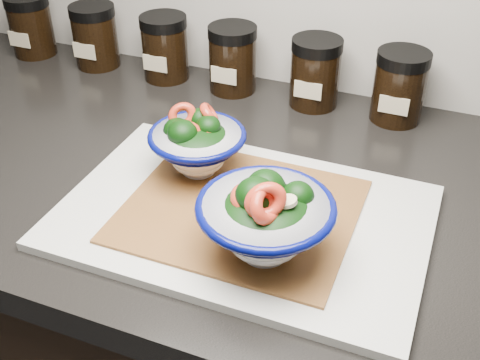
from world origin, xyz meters
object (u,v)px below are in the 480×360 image
at_px(bowl_right, 265,219).
at_px(spice_jar_e, 315,72).
at_px(spice_jar_b, 95,36).
at_px(spice_jar_c, 165,48).
at_px(cutting_board, 243,217).
at_px(bowl_left, 197,144).
at_px(spice_jar_d, 233,59).
at_px(spice_jar_f, 399,86).
at_px(spice_jar_a, 31,25).

xyz_separation_m(bowl_right, spice_jar_e, (-0.06, 0.39, -0.01)).
distance_m(spice_jar_b, spice_jar_c, 0.14).
xyz_separation_m(cutting_board, bowl_left, (-0.09, 0.06, 0.05)).
height_order(spice_jar_d, spice_jar_e, same).
xyz_separation_m(bowl_right, spice_jar_f, (0.08, 0.39, -0.01)).
height_order(bowl_left, spice_jar_d, bowl_left).
bearing_deg(spice_jar_a, spice_jar_c, 0.00).
distance_m(cutting_board, spice_jar_e, 0.33).
distance_m(bowl_right, spice_jar_e, 0.40).
bearing_deg(bowl_right, spice_jar_f, 78.47).
bearing_deg(spice_jar_b, spice_jar_e, 0.00).
xyz_separation_m(bowl_left, spice_jar_f, (0.22, 0.27, -0.00)).
xyz_separation_m(bowl_right, spice_jar_d, (-0.20, 0.39, -0.01)).
bearing_deg(spice_jar_b, cutting_board, -38.09).
height_order(spice_jar_c, spice_jar_f, same).
bearing_deg(spice_jar_c, spice_jar_b, 180.00).
height_order(cutting_board, spice_jar_e, spice_jar_e).
xyz_separation_m(bowl_left, spice_jar_b, (-0.33, 0.27, -0.00)).
height_order(bowl_right, spice_jar_c, bowl_right).
height_order(cutting_board, bowl_right, bowl_right).
bearing_deg(spice_jar_e, spice_jar_b, 180.00).
bearing_deg(spice_jar_f, spice_jar_d, 180.00).
xyz_separation_m(cutting_board, spice_jar_f, (0.13, 0.33, 0.05)).
xyz_separation_m(spice_jar_d, spice_jar_f, (0.28, 0.00, 0.00)).
distance_m(spice_jar_e, spice_jar_f, 0.14).
distance_m(spice_jar_b, spice_jar_d, 0.27).
bearing_deg(bowl_right, spice_jar_a, 147.47).
height_order(spice_jar_c, spice_jar_e, same).
bearing_deg(spice_jar_f, spice_jar_c, 180.00).
bearing_deg(cutting_board, spice_jar_e, 90.92).
xyz_separation_m(bowl_right, spice_jar_c, (-0.33, 0.39, -0.01)).
bearing_deg(bowl_left, spice_jar_c, 124.90).
bearing_deg(spice_jar_e, bowl_left, -107.34).
bearing_deg(spice_jar_c, cutting_board, -49.89).
xyz_separation_m(spice_jar_b, spice_jar_f, (0.55, 0.00, 0.00)).
bearing_deg(spice_jar_b, bowl_right, -39.73).
bearing_deg(spice_jar_f, cutting_board, -111.45).
bearing_deg(bowl_right, cutting_board, 129.12).
bearing_deg(bowl_left, cutting_board, -33.82).
height_order(spice_jar_b, spice_jar_f, same).
bearing_deg(spice_jar_a, spice_jar_f, 0.00).
distance_m(cutting_board, spice_jar_c, 0.43).
bearing_deg(spice_jar_d, cutting_board, -65.62).
relative_size(spice_jar_c, spice_jar_d, 1.00).
xyz_separation_m(cutting_board, spice_jar_e, (-0.01, 0.33, 0.05)).
height_order(spice_jar_e, spice_jar_f, same).
relative_size(spice_jar_c, spice_jar_e, 1.00).
relative_size(spice_jar_c, spice_jar_f, 1.00).
distance_m(spice_jar_b, spice_jar_e, 0.42).
bearing_deg(spice_jar_d, spice_jar_a, 180.00).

